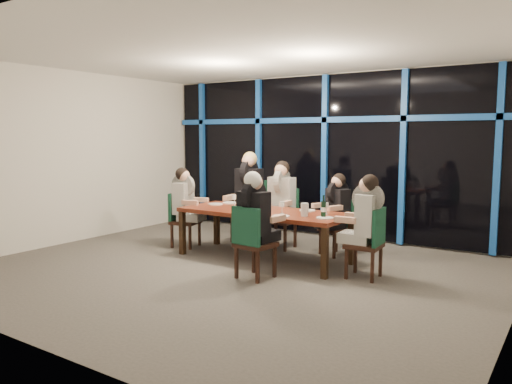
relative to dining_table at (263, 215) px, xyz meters
The scene contains 29 objects.
room 1.56m from the dining_table, 90.00° to the right, with size 7.04×7.00×3.02m.
window_wall 2.30m from the dining_table, 89.70° to the left, with size 6.86×0.43×2.94m.
dining_table is the anchor object (origin of this frame).
chair_far_left 1.40m from the dining_table, 131.94° to the left, with size 0.52×0.52×1.08m.
chair_far_mid 0.90m from the dining_table, 101.01° to the left, with size 0.49×0.49×0.99m.
chair_far_right 1.25m from the dining_table, 47.29° to the left, with size 0.54×0.54×0.88m.
chair_end_left 1.64m from the dining_table, behind, with size 0.51×0.51×0.92m.
chair_end_right 1.74m from the dining_table, ahead, with size 0.46×0.46×0.94m.
chair_near_mid 1.09m from the dining_table, 65.52° to the right, with size 0.49×0.49×0.97m.
diner_far_left 1.37m from the dining_table, 134.50° to the left, with size 0.55×0.68×1.06m.
diner_far_mid 0.85m from the dining_table, 101.82° to the left, with size 0.51×0.63×0.97m.
diner_far_right 1.18m from the dining_table, 46.15° to the left, with size 0.55×0.60×0.86m.
diner_end_left 1.57m from the dining_table, behind, with size 0.61×0.51×0.89m.
diner_end_right 1.67m from the dining_table, ahead, with size 0.59×0.48×0.91m.
diner_near_mid 1.04m from the dining_table, 63.17° to the right, with size 0.51×0.62×0.94m.
plate_far_left 0.99m from the dining_table, 157.31° to the left, with size 0.24×0.24×0.01m, color white.
plate_far_mid 0.27m from the dining_table, 120.55° to the left, with size 0.24×0.24×0.01m, color white.
plate_far_right 0.67m from the dining_table, 29.82° to the left, with size 0.24×0.24×0.01m, color white.
plate_end_left 1.02m from the dining_table, behind, with size 0.24×0.24×0.01m, color white.
plate_end_right 1.10m from the dining_table, ahead, with size 0.24×0.24×0.01m, color white.
plate_near_mid 0.63m from the dining_table, 33.76° to the right, with size 0.24×0.24×0.01m, color white.
wine_bottle 1.06m from the dining_table, ahead, with size 0.07×0.07×0.31m.
water_pitcher 0.80m from the dining_table, 10.16° to the right, with size 0.12×0.10×0.19m.
tea_light 0.32m from the dining_table, 112.23° to the right, with size 0.05×0.05×0.03m, color #FF9F4C.
wine_glass_a 0.43m from the dining_table, 150.00° to the right, with size 0.07×0.07×0.18m.
wine_glass_b 0.23m from the dining_table, 61.33° to the left, with size 0.07×0.07×0.18m.
wine_glass_c 0.47m from the dining_table, 17.61° to the right, with size 0.07×0.07×0.18m.
wine_glass_d 0.66m from the dining_table, 169.96° to the left, with size 0.07×0.07×0.19m.
wine_glass_e 0.99m from the dining_table, 11.92° to the left, with size 0.06×0.06×0.17m.
Camera 1 is at (4.02, -5.47, 1.88)m, focal length 35.00 mm.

